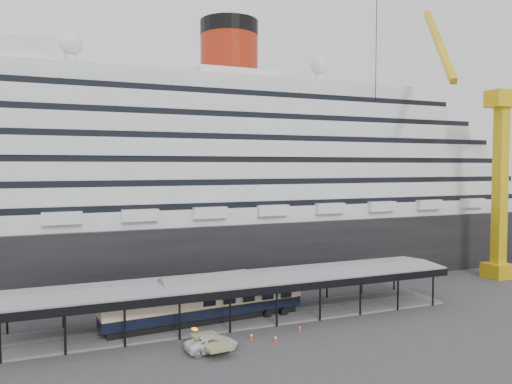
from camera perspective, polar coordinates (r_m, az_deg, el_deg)
ground at (r=58.54m, az=0.10°, el=-15.69°), size 200.00×200.00×0.00m
cruise_ship at (r=85.92m, az=-8.05°, el=2.70°), size 130.00×30.00×43.90m
platform_canopy at (r=62.30m, az=-1.69°, el=-12.26°), size 56.00×9.18×5.30m
crane_yellow at (r=92.07m, az=25.54°, el=3.45°), size 23.83×18.78×47.60m
port_truck at (r=53.03m, az=-5.09°, el=-16.86°), size 5.68×3.08×1.51m
pullman_carriage at (r=60.77m, az=-5.77°, el=-12.14°), size 24.75×5.25×24.12m
traffic_cone_left at (r=55.97m, az=-0.53°, el=-16.14°), size 0.53×0.53×0.83m
traffic_cone_mid at (r=55.35m, az=2.26°, el=-16.38°), size 0.51×0.51×0.80m
traffic_cone_right at (r=58.99m, az=5.01°, el=-15.22°), size 0.34×0.34×0.66m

